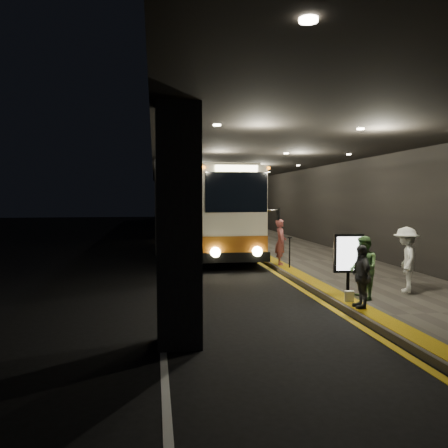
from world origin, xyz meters
TOP-DOWN VIEW (x-y plane):
  - ground at (0.00, 0.00)m, footprint 90.00×90.00m
  - lane_line_white at (-1.80, 5.00)m, footprint 0.12×50.00m
  - kerb_stripe_yellow at (2.35, 5.00)m, footprint 0.18×50.00m
  - sidewalk at (4.75, 5.00)m, footprint 4.50×50.00m
  - tactile_strip at (2.85, 5.00)m, footprint 0.50×50.00m
  - terminal_wall at (7.00, 5.00)m, footprint 0.10×50.00m
  - support_columns at (-1.50, 4.00)m, footprint 0.80×24.80m
  - canopy at (2.50, 5.00)m, footprint 9.00×50.00m
  - coach_main at (0.97, 5.48)m, footprint 2.81×12.51m
  - coach_second at (1.12, 18.65)m, footprint 3.09×13.04m
  - coach_third at (0.76, 29.55)m, footprint 2.52×11.28m
  - passenger_boarding at (2.80, -0.03)m, footprint 0.56×0.72m
  - passenger_waiting_green at (3.27, -5.77)m, footprint 0.54×0.81m
  - passenger_waiting_white at (4.82, -5.14)m, footprint 1.02×1.26m
  - passenger_waiting_grey at (2.82, -6.55)m, footprint 0.48×0.89m
  - bag_polka at (4.33, -3.68)m, footprint 0.29×0.15m
  - bag_plain at (2.80, -5.98)m, footprint 0.25×0.20m
  - info_sign at (3.00, -5.47)m, footprint 0.78×0.18m
  - stanchion_post at (2.92, -0.76)m, footprint 0.05×0.05m

SIDE VIEW (x-z plane):
  - ground at x=0.00m, z-range 0.00..0.00m
  - lane_line_white at x=-1.80m, z-range 0.00..0.01m
  - kerb_stripe_yellow at x=2.35m, z-range 0.00..0.01m
  - sidewalk at x=4.75m, z-range 0.00..0.15m
  - tactile_strip at x=2.85m, z-range 0.15..0.16m
  - bag_plain at x=2.80m, z-range 0.15..0.43m
  - bag_polka at x=4.33m, z-range 0.15..0.49m
  - stanchion_post at x=2.92m, z-range 0.15..1.27m
  - passenger_waiting_grey at x=2.82m, z-range 0.15..1.63m
  - passenger_waiting_green at x=3.27m, z-range 0.15..1.76m
  - passenger_boarding at x=2.80m, z-range 0.15..1.90m
  - passenger_waiting_white at x=4.82m, z-range 0.15..1.93m
  - info_sign at x=3.00m, z-range 0.43..2.07m
  - coach_third at x=0.76m, z-range -0.07..3.46m
  - coach_main at x=0.97m, z-range -0.08..3.80m
  - coach_second at x=1.12m, z-range -0.08..4.00m
  - support_columns at x=-1.50m, z-range 0.00..4.40m
  - terminal_wall at x=7.00m, z-range 0.00..6.00m
  - canopy at x=2.50m, z-range 4.40..4.80m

